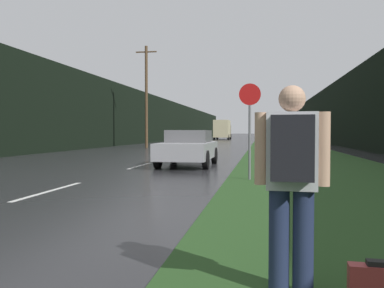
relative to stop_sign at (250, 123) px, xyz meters
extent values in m
cube|color=#26471E|center=(2.35, 30.40, -1.60)|extent=(6.00, 240.00, 0.02)
cube|color=silver|center=(-4.43, -2.89, -1.60)|extent=(0.12, 3.00, 0.01)
cube|color=silver|center=(-4.43, 4.11, -1.60)|extent=(0.12, 3.00, 0.01)
cube|color=silver|center=(-4.43, 11.11, -1.60)|extent=(0.12, 3.00, 0.01)
cube|color=silver|center=(-4.43, 18.11, -1.60)|extent=(0.12, 3.00, 0.01)
cube|color=silver|center=(-4.43, 25.11, -1.60)|extent=(0.12, 3.00, 0.01)
cube|color=black|center=(-14.22, 40.40, 1.41)|extent=(2.00, 140.00, 6.03)
cube|color=black|center=(8.35, 40.40, 1.53)|extent=(2.00, 140.00, 6.27)
cylinder|color=#4C3823|center=(-9.29, 21.82, 2.68)|extent=(0.24, 0.24, 8.58)
cube|color=#4C3823|center=(-9.29, 21.82, 6.47)|extent=(1.80, 0.10, 0.10)
cylinder|color=slate|center=(0.00, 0.00, -0.56)|extent=(0.07, 0.07, 2.09)
cylinder|color=#B71414|center=(0.00, 0.00, 0.79)|extent=(0.60, 0.02, 0.60)
cylinder|color=#1E2847|center=(0.47, -8.02, -1.17)|extent=(0.17, 0.17, 0.88)
cylinder|color=#1E2847|center=(0.67, -8.03, -1.17)|extent=(0.17, 0.17, 0.88)
cube|color=silver|center=(0.57, -8.02, -0.41)|extent=(0.42, 0.25, 0.63)
sphere|color=tan|center=(0.57, -8.02, 0.02)|extent=(0.22, 0.22, 0.22)
cylinder|color=tan|center=(0.32, -8.01, -0.39)|extent=(0.10, 0.10, 0.60)
cylinder|color=tan|center=(0.82, -8.04, -0.39)|extent=(0.10, 0.10, 0.60)
cube|color=black|center=(0.56, -8.23, -0.38)|extent=(0.33, 0.20, 0.51)
cube|color=#9E3333|center=(1.21, -8.15, -1.44)|extent=(0.42, 0.16, 0.33)
cube|color=black|center=(1.21, -8.15, -1.26)|extent=(0.15, 0.10, 0.04)
cube|color=#9E9EA3|center=(-2.54, 4.38, -0.99)|extent=(1.88, 4.36, 0.63)
cube|color=#5E5E61|center=(-2.54, 4.60, -0.43)|extent=(1.60, 1.96, 0.48)
cylinder|color=black|center=(-1.65, 3.03, -1.27)|extent=(0.20, 0.68, 0.68)
cylinder|color=black|center=(-3.43, 3.03, -1.27)|extent=(0.20, 0.68, 0.68)
cylinder|color=black|center=(-1.65, 5.73, -1.27)|extent=(0.20, 0.68, 0.68)
cylinder|color=black|center=(-3.43, 5.73, -1.27)|extent=(0.20, 0.68, 0.68)
cube|color=#6E684F|center=(-6.33, 61.44, -0.11)|extent=(2.35, 2.13, 2.19)
cube|color=tan|center=(-6.33, 57.69, 0.26)|extent=(2.48, 5.36, 2.92)
cylinder|color=black|center=(-7.51, 61.23, -1.16)|extent=(0.28, 0.90, 0.90)
cylinder|color=black|center=(-5.15, 61.23, -1.16)|extent=(0.28, 0.90, 0.90)
cylinder|color=black|center=(-7.51, 56.35, -1.16)|extent=(0.28, 0.90, 0.90)
cylinder|color=black|center=(-5.15, 56.35, -1.16)|extent=(0.28, 0.90, 0.90)
camera|label=1|loc=(0.33, -11.43, -0.25)|focal=38.00mm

